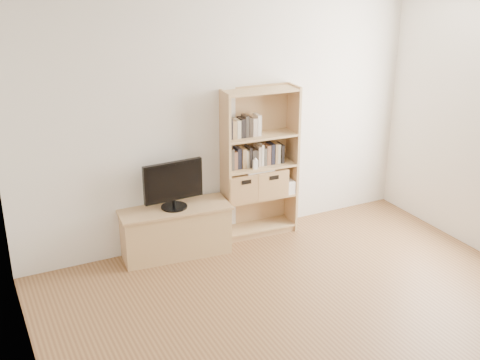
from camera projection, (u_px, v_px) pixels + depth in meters
back_wall at (223, 122)px, 6.28m from camera, size 4.50×0.02×2.60m
left_wall at (39, 282)px, 3.26m from camera, size 0.02×5.00×2.60m
ceiling at (389, 16)px, 3.73m from camera, size 4.50×5.00×0.01m
tv_stand at (175, 232)px, 6.22m from camera, size 1.13×0.51×0.50m
bookshelf at (259, 163)px, 6.48m from camera, size 0.84×0.34×1.65m
television at (173, 185)px, 6.04m from camera, size 0.63×0.08×0.49m
books_row_mid at (259, 155)px, 6.47m from camera, size 0.79×0.23×0.21m
books_row_upper at (243, 127)px, 6.28m from camera, size 0.40×0.17×0.20m
baby_monitor at (255, 164)px, 6.36m from camera, size 0.06×0.04×0.10m
basket_left at (241, 185)px, 6.48m from camera, size 0.38×0.32×0.30m
basket_right at (268, 181)px, 6.59m from camera, size 0.38×0.32×0.30m
laptop at (257, 169)px, 6.48m from camera, size 0.32×0.23×0.02m
magazine_stack at (282, 186)px, 6.69m from camera, size 0.20×0.28×0.13m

